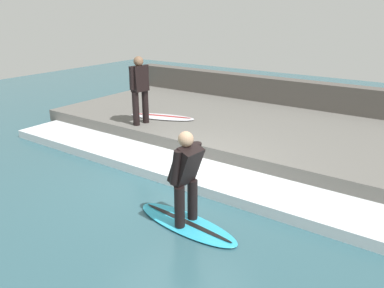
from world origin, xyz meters
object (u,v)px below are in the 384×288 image
at_px(surfboard_waiting_near, 162,117).
at_px(surfboard_riding, 186,223).
at_px(surfer_riding, 186,174).
at_px(surfer_waiting_near, 140,87).

bearing_deg(surfboard_waiting_near, surfboard_riding, -136.31).
bearing_deg(surfer_riding, surfboard_riding, -90.00).
height_order(surfer_riding, surfboard_waiting_near, surfer_riding).
height_order(surfer_waiting_near, surfboard_waiting_near, surfer_waiting_near).
height_order(surfboard_riding, surfer_waiting_near, surfer_waiting_near).
relative_size(surfer_waiting_near, surfboard_waiting_near, 0.90).
height_order(surfboard_riding, surfboard_waiting_near, surfboard_waiting_near).
xyz_separation_m(surfboard_riding, surfer_riding, (0.00, 0.00, 0.87)).
relative_size(surfboard_riding, surfboard_waiting_near, 1.04).
relative_size(surfboard_riding, surfer_riding, 1.30).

